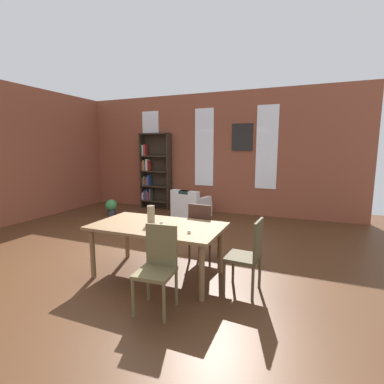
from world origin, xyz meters
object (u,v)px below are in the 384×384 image
dining_table (158,230)px  bookshelf_tall (154,172)px  vase_on_table (151,215)px  dining_chair_far_right (202,230)px  dining_chair_near_right (158,265)px  armchair_white (191,207)px  dining_chair_head_right (249,254)px  potted_plant_by_shelf (111,207)px

dining_table → bookshelf_tall: (-2.40, 4.10, 0.43)m
vase_on_table → dining_chair_far_right: bearing=55.5°
dining_chair_near_right → armchair_white: size_ratio=1.01×
dining_chair_head_right → dining_chair_near_right: bearing=-140.4°
dining_chair_head_right → armchair_white: size_ratio=1.01×
vase_on_table → dining_chair_near_right: vase_on_table is taller
dining_chair_near_right → dining_table: bearing=118.9°
dining_chair_near_right → bookshelf_tall: 5.62m
dining_chair_head_right → dining_chair_far_right: bearing=140.0°
vase_on_table → dining_chair_far_right: (0.51, 0.74, -0.37)m
potted_plant_by_shelf → armchair_white: bearing=15.7°
potted_plant_by_shelf → dining_chair_head_right: bearing=-33.1°
dining_table → dining_chair_far_right: size_ratio=1.92×
armchair_white → dining_chair_head_right: bearing=-57.3°
dining_chair_head_right → potted_plant_by_shelf: size_ratio=2.19×
armchair_white → bookshelf_tall: bearing=154.5°
dining_chair_head_right → bookshelf_tall: 5.55m
dining_table → dining_chair_head_right: 1.30m
bookshelf_tall → armchair_white: bookshelf_tall is taller
dining_table → potted_plant_by_shelf: dining_table is taller
dining_chair_far_right → bookshelf_tall: size_ratio=0.42×
dining_table → dining_chair_near_right: 0.85m
vase_on_table → dining_chair_far_right: 0.97m
bookshelf_tall → potted_plant_by_shelf: bearing=-114.3°
potted_plant_by_shelf → bookshelf_tall: bearing=65.7°
dining_chair_near_right → armchair_white: dining_chair_near_right is taller
dining_chair_far_right → armchair_white: size_ratio=1.01×
dining_chair_near_right → potted_plant_by_shelf: dining_chair_near_right is taller
vase_on_table → dining_chair_near_right: size_ratio=0.28×
bookshelf_tall → dining_chair_far_right: bearing=-50.2°
dining_chair_far_right → bookshelf_tall: (-2.80, 3.37, 0.59)m
potted_plant_by_shelf → dining_table: bearing=-43.0°
vase_on_table → dining_chair_head_right: 1.44m
dining_chair_near_right → dining_chair_far_right: 1.47m
dining_chair_near_right → vase_on_table: bearing=124.6°
vase_on_table → armchair_white: size_ratio=0.28×
dining_chair_head_right → bookshelf_tall: size_ratio=0.42×
dining_chair_head_right → potted_plant_by_shelf: 5.12m
vase_on_table → dining_chair_near_right: 0.97m
vase_on_table → bookshelf_tall: 4.71m
dining_chair_head_right → armchair_white: 4.03m
dining_chair_far_right → potted_plant_by_shelf: (-3.40, 2.05, -0.27)m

